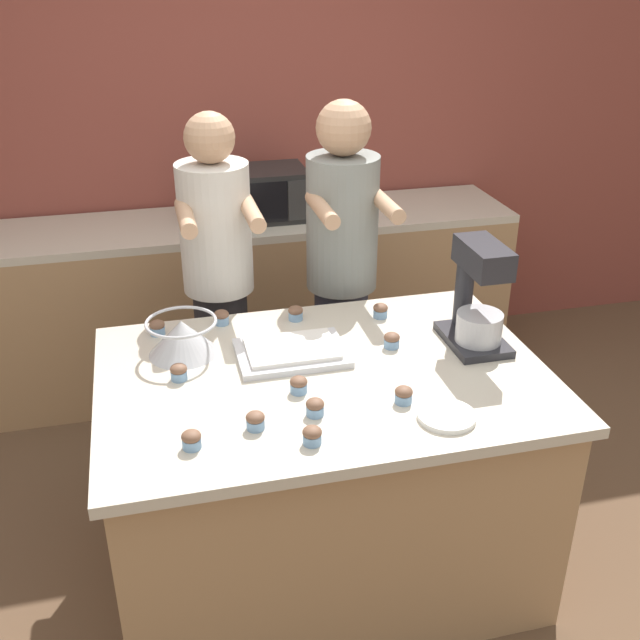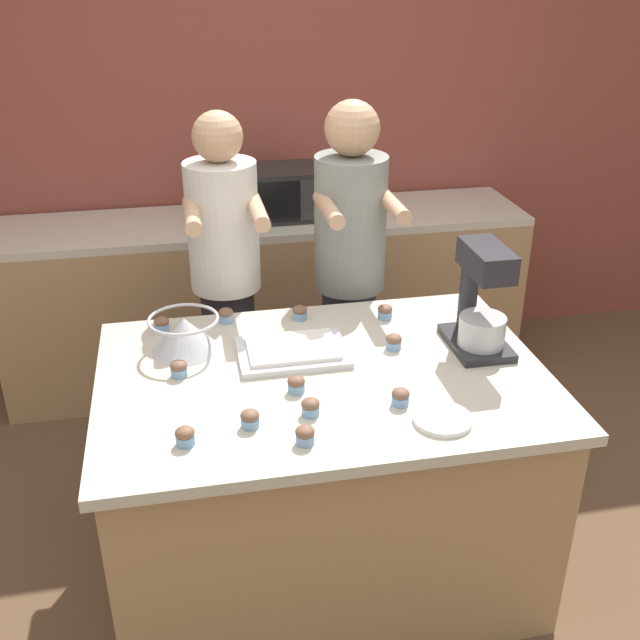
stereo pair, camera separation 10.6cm
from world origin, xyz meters
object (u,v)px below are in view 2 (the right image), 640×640
object	(u,v)px
cupcake_4	(226,315)
cupcake_11	(385,312)
cupcake_10	(179,369)
cupcake_5	(250,419)
mixing_bowl	(184,333)
cupcake_7	(296,384)
cupcake_8	(300,312)
small_plate	(442,419)
cupcake_2	(394,342)
cupcake_0	(162,324)
cupcake_3	(185,436)
cupcake_1	(305,435)
baking_tray	(292,351)
microwave_oven	(270,193)
person_left	(227,291)
person_right	(349,278)
cupcake_9	(400,397)
cupcake_6	(310,407)
stand_mixer	(480,304)

from	to	relation	value
cupcake_4	cupcake_11	size ratio (longest dim) A/B	1.00
cupcake_4	cupcake_10	xyz separation A→B (m)	(-0.20, -0.39, 0.00)
cupcake_5	cupcake_11	bearing A→B (deg)	46.55
mixing_bowl	cupcake_7	bearing A→B (deg)	-45.89
cupcake_8	small_plate	bearing A→B (deg)	-68.54
cupcake_2	cupcake_11	size ratio (longest dim) A/B	1.00
cupcake_0	cupcake_10	world-z (taller)	same
cupcake_8	cupcake_10	distance (m)	0.60
cupcake_3	cupcake_10	world-z (taller)	same
cupcake_1	cupcake_10	bearing A→B (deg)	127.24
baking_tray	cupcake_5	bearing A→B (deg)	-115.68
cupcake_2	cupcake_3	distance (m)	0.90
cupcake_11	cupcake_7	bearing A→B (deg)	-132.79
cupcake_1	cupcake_11	size ratio (longest dim) A/B	1.00
mixing_bowl	microwave_oven	xyz separation A→B (m)	(0.50, 1.30, 0.11)
person_left	cupcake_5	distance (m)	1.05
person_left	cupcake_2	xyz separation A→B (m)	(0.56, -0.65, 0.03)
person_right	cupcake_8	xyz separation A→B (m)	(-0.28, -0.34, 0.02)
mixing_bowl	cupcake_8	distance (m)	0.49
cupcake_9	cupcake_10	distance (m)	0.77
cupcake_4	cupcake_10	size ratio (longest dim) A/B	1.00
cupcake_10	person_right	bearing A→B (deg)	41.92
cupcake_5	cupcake_6	size ratio (longest dim) A/B	1.00
cupcake_1	cupcake_11	world-z (taller)	same
person_left	cupcake_10	size ratio (longest dim) A/B	27.82
person_right	cupcake_11	distance (m)	0.40
cupcake_8	cupcake_5	bearing A→B (deg)	-111.55
small_plate	mixing_bowl	bearing A→B (deg)	140.89
baking_tray	cupcake_0	xyz separation A→B (m)	(-0.46, 0.29, 0.01)
cupcake_3	cupcake_8	size ratio (longest dim) A/B	1.00
person_right	cupcake_5	distance (m)	1.19
cupcake_0	cupcake_5	distance (m)	0.76
person_left	cupcake_3	world-z (taller)	person_left
mixing_bowl	cupcake_3	size ratio (longest dim) A/B	4.37
microwave_oven	cupcake_8	distance (m)	1.14
person_right	cupcake_3	world-z (taller)	person_right
person_right	cupcake_8	bearing A→B (deg)	-130.13
cupcake_1	cupcake_5	world-z (taller)	same
stand_mixer	cupcake_6	bearing A→B (deg)	-154.66
mixing_bowl	cupcake_11	bearing A→B (deg)	8.13
cupcake_11	cupcake_8	bearing A→B (deg)	169.93
cupcake_6	cupcake_10	xyz separation A→B (m)	(-0.40, 0.33, 0.00)
stand_mixer	cupcake_4	bearing A→B (deg)	156.63
cupcake_2	cupcake_7	world-z (taller)	same
cupcake_2	cupcake_3	size ratio (longest dim) A/B	1.00
microwave_oven	cupcake_3	size ratio (longest dim) A/B	8.49
cupcake_0	cupcake_4	xyz separation A→B (m)	(0.25, 0.03, 0.00)
person_left	cupcake_10	bearing A→B (deg)	-107.96
cupcake_9	person_right	bearing A→B (deg)	86.02
stand_mixer	cupcake_10	distance (m)	1.10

